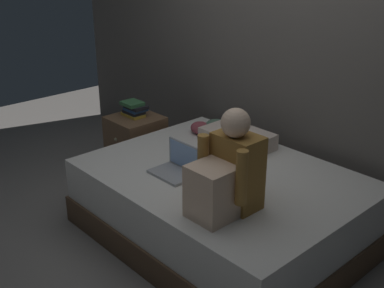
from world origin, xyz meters
TOP-DOWN VIEW (x-y plane):
  - ground_plane at (0.00, 0.00)m, footprint 8.00×8.00m
  - wall_back at (0.00, 1.20)m, footprint 5.60×0.10m
  - bed at (0.20, 0.30)m, footprint 2.00×1.50m
  - nightstand at (-1.10, 0.47)m, footprint 0.44×0.46m
  - person_sitting at (0.58, -0.06)m, footprint 0.39×0.44m
  - laptop at (-0.02, 0.05)m, footprint 0.32×0.23m
  - pillow at (-0.07, 0.75)m, footprint 0.56×0.36m
  - book_stack at (-1.13, 0.49)m, footprint 0.23×0.19m
  - clothes_pile at (-0.39, 0.78)m, footprint 0.32×0.28m

SIDE VIEW (x-z plane):
  - ground_plane at x=0.00m, z-range 0.00..0.00m
  - bed at x=0.20m, z-range 0.00..0.53m
  - nightstand at x=-1.10m, z-range 0.00..0.58m
  - laptop at x=-0.02m, z-range 0.48..0.70m
  - clothes_pile at x=-0.39m, z-range 0.53..0.66m
  - pillow at x=-0.07m, z-range 0.54..0.67m
  - book_stack at x=-1.13m, z-range 0.58..0.72m
  - person_sitting at x=0.58m, z-range 0.46..1.11m
  - wall_back at x=0.00m, z-range 0.00..2.70m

